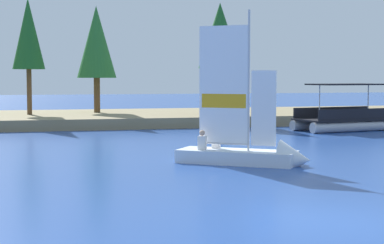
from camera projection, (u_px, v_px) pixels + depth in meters
The scene contains 7 objects.
ground_plane at pixel (323, 221), 13.78m from camera, with size 200.00×200.00×0.00m, color #234793.
shore_bank at pixel (121, 118), 43.04m from camera, with size 80.00×11.41×0.65m, color #897A56.
shoreline_tree_centre at pixel (28, 34), 41.07m from camera, with size 2.05×2.05×7.46m.
shoreline_tree_midright at pixel (96, 42), 43.51m from camera, with size 2.66×2.66×7.21m.
shoreline_tree_right at pixel (220, 36), 41.20m from camera, with size 2.78×2.78×7.16m.
sailboat at pixel (257, 153), 22.69m from camera, with size 4.66×3.91×5.86m.
pontoon_boat at pixel (344, 119), 36.97m from camera, with size 6.18×3.59×2.69m.
Camera 1 is at (-6.12, -12.46, 3.10)m, focal length 60.26 mm.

